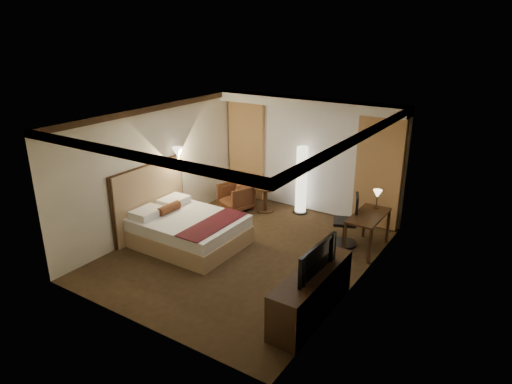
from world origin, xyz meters
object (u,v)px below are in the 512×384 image
Objects in this scene: desk at (367,232)px; office_chair at (345,220)px; bed at (189,231)px; dresser at (311,293)px; armchair at (236,195)px; side_table at (265,199)px; floor_lamp at (301,180)px; television at (312,252)px.

office_chair is at bearing -173.75° from desk.
bed is 3.26m from dresser.
office_chair is at bearing 13.13° from armchair.
armchair is 0.72m from side_table.
armchair is at bearing 98.11° from bed.
bed is at bearing -98.82° from side_table.
desk reaches higher than side_table.
dresser reaches higher than armchair.
armchair reaches higher than bed.
bed is at bearing -112.26° from floor_lamp.
bed is 1.08× the size of dresser.
dresser reaches higher than bed.
office_chair is 0.57× the size of dresser.
dresser is (3.45, -2.89, 0.02)m from armchair.
television is at bearing -101.56° from office_chair.
bed is 2.37m from side_table.
television is (0.48, -2.51, 0.52)m from office_chair.
bed is at bearing -150.66° from desk.
office_chair is (1.53, -1.03, -0.26)m from floor_lamp.
bed is 1.79× the size of desk.
dresser is at bearing -14.58° from bed.
side_table is 0.98m from floor_lamp.
armchair is at bearing 174.57° from desk.
dresser is at bearing -100.90° from office_chair.
bed is at bearing 77.08° from television.
dresser is (0.05, -2.56, -0.00)m from desk.
floor_lamp is 2.26m from desk.
office_chair is at bearing -15.99° from side_table.
television is (2.01, -3.54, 0.25)m from floor_lamp.
armchair is 0.61× the size of desk.
floor_lamp reaches higher than television.
desk reaches higher than armchair.
floor_lamp reaches higher than dresser.
floor_lamp is 1.48× the size of office_chair.
armchair is at bearing 150.47° from office_chair.
television reaches higher than armchair.
armchair is 0.64× the size of office_chair.
office_chair is at bearing 101.39° from dresser.
television is (3.12, -0.82, 0.76)m from bed.
floor_lamp is (1.41, 0.65, 0.46)m from armchair.
floor_lamp is at bearing 119.92° from dresser.
television is (-0.03, 0.00, 0.69)m from dresser.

